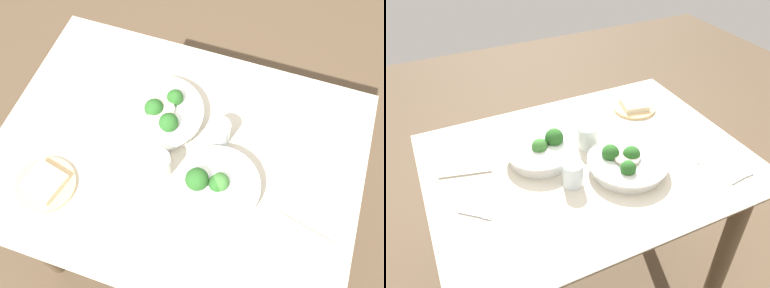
# 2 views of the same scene
# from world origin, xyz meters

# --- Properties ---
(ground_plane) EXTENTS (6.00, 6.00, 0.00)m
(ground_plane) POSITION_xyz_m (0.00, 0.00, 0.00)
(ground_plane) COLOR brown
(dining_table) EXTENTS (1.11, 0.84, 0.77)m
(dining_table) POSITION_xyz_m (0.00, 0.00, 0.62)
(dining_table) COLOR beige
(dining_table) RESTS_ON ground_plane
(broccoli_bowl_far) EXTENTS (0.24, 0.24, 0.10)m
(broccoli_bowl_far) POSITION_xyz_m (-0.15, 0.07, 0.80)
(broccoli_bowl_far) COLOR white
(broccoli_bowl_far) RESTS_ON dining_table
(broccoli_bowl_near) EXTENTS (0.27, 0.27, 0.09)m
(broccoli_bowl_near) POSITION_xyz_m (0.09, -0.11, 0.80)
(broccoli_bowl_near) COLOR white
(broccoli_bowl_near) RESTS_ON dining_table
(bread_side_plate) EXTENTS (0.18, 0.18, 0.03)m
(bread_side_plate) POSITION_xyz_m (0.33, 0.22, 0.78)
(bread_side_plate) COLOR #D6B27A
(bread_side_plate) RESTS_ON dining_table
(water_glass_center) EXTENTS (0.07, 0.07, 0.08)m
(water_glass_center) POSITION_xyz_m (-0.11, -0.09, 0.81)
(water_glass_center) COLOR silver
(water_glass_center) RESTS_ON dining_table
(water_glass_side) EXTENTS (0.07, 0.07, 0.09)m
(water_glass_side) POSITION_xyz_m (0.03, 0.07, 0.81)
(water_glass_side) COLOR silver
(water_glass_side) RESTS_ON dining_table
(fork_by_far_bowl) EXTENTS (0.09, 0.08, 0.00)m
(fork_by_far_bowl) POSITION_xyz_m (-0.42, -0.10, 0.77)
(fork_by_far_bowl) COLOR #B7B7BC
(fork_by_far_bowl) RESTS_ON dining_table
(fork_by_near_bowl) EXTENTS (0.10, 0.02, 0.00)m
(fork_by_near_bowl) POSITION_xyz_m (0.42, -0.31, 0.77)
(fork_by_near_bowl) COLOR #B7B7BC
(fork_by_near_bowl) RESTS_ON dining_table
(table_knife_left) EXTENTS (0.05, 0.19, 0.00)m
(table_knife_left) POSITION_xyz_m (0.35, -0.10, 0.77)
(table_knife_left) COLOR #B7B7BC
(table_knife_left) RESTS_ON dining_table
(napkin_folded_upper) EXTENTS (0.20, 0.17, 0.01)m
(napkin_folded_upper) POSITION_xyz_m (-0.40, 0.16, 0.77)
(napkin_folded_upper) COLOR #B1A997
(napkin_folded_upper) RESTS_ON dining_table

